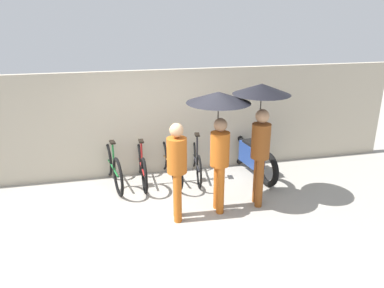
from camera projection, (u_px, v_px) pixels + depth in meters
name	position (u px, v px, depth m)	size (l,w,h in m)	color
ground_plane	(170.00, 223.00, 6.13)	(30.00, 30.00, 0.00)	#9E998E
back_wall	(151.00, 123.00, 7.73)	(10.87, 0.12, 2.18)	#B2A893
parked_bicycle_0	(112.00, 166.00, 7.37)	(0.48, 1.74, 1.10)	black
parked_bicycle_1	(141.00, 165.00, 7.50)	(0.44, 1.68, 1.01)	black
parked_bicycle_2	(169.00, 161.00, 7.63)	(0.44, 1.82, 1.03)	black
parked_bicycle_3	(196.00, 160.00, 7.77)	(0.44, 1.73, 1.11)	black
pedestrian_leading	(177.00, 165.00, 5.93)	(0.32, 0.32, 1.66)	#B25619
pedestrian_center	(219.00, 118.00, 6.06)	(1.05, 1.05, 2.06)	#B25619
pedestrian_trailing	(261.00, 113.00, 6.26)	(0.97, 0.97, 2.15)	brown
motorcycle	(252.00, 156.00, 7.86)	(0.58, 1.96, 0.92)	black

